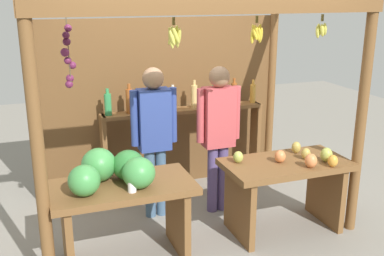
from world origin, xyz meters
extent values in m
plane|color=gray|center=(0.00, 0.00, 0.00)|extent=(12.00, 12.00, 0.00)
cylinder|color=brown|center=(-1.45, -0.86, 1.12)|extent=(0.10, 0.10, 2.25)
cylinder|color=brown|center=(1.45, -0.86, 1.12)|extent=(0.10, 0.10, 2.25)
cylinder|color=brown|center=(-1.45, 0.86, 1.12)|extent=(0.10, 0.10, 2.25)
cylinder|color=brown|center=(1.45, 0.86, 1.12)|extent=(0.10, 0.10, 2.25)
cube|color=brown|center=(0.00, -0.86, 2.19)|extent=(3.00, 0.12, 0.12)
cube|color=brown|center=(-1.45, 0.00, 2.19)|extent=(0.12, 1.81, 0.12)
cube|color=brown|center=(1.45, 0.00, 2.19)|extent=(0.12, 1.81, 0.12)
cube|color=brown|center=(0.00, 0.88, 1.01)|extent=(2.90, 0.04, 2.02)
cylinder|color=brown|center=(1.02, -0.73, 2.08)|extent=(0.02, 0.02, 0.06)
ellipsoid|color=#D1CC4C|center=(1.04, -0.73, 1.97)|extent=(0.04, 0.06, 0.12)
ellipsoid|color=#D1CC4C|center=(1.03, -0.71, 1.97)|extent=(0.08, 0.06, 0.12)
ellipsoid|color=#D1CC4C|center=(1.00, -0.70, 1.97)|extent=(0.06, 0.05, 0.12)
ellipsoid|color=#D1CC4C|center=(0.98, -0.74, 1.96)|extent=(0.04, 0.05, 0.12)
ellipsoid|color=#D1CC4C|center=(1.00, -0.77, 1.97)|extent=(0.05, 0.04, 0.12)
ellipsoid|color=#D1CC4C|center=(1.03, -0.76, 1.98)|extent=(0.06, 0.05, 0.12)
cylinder|color=brown|center=(-0.36, -0.75, 2.08)|extent=(0.02, 0.02, 0.06)
ellipsoid|color=#D1CC4C|center=(-0.32, -0.75, 1.96)|extent=(0.04, 0.08, 0.15)
ellipsoid|color=#D1CC4C|center=(-0.34, -0.73, 1.97)|extent=(0.05, 0.05, 0.15)
ellipsoid|color=#D1CC4C|center=(-0.36, -0.71, 1.96)|extent=(0.09, 0.04, 0.15)
ellipsoid|color=#D1CC4C|center=(-0.38, -0.74, 1.97)|extent=(0.06, 0.06, 0.15)
ellipsoid|color=#D1CC4C|center=(-0.39, -0.76, 1.94)|extent=(0.04, 0.09, 0.15)
ellipsoid|color=#D1CC4C|center=(-0.39, -0.78, 1.96)|extent=(0.07, 0.07, 0.16)
ellipsoid|color=#D1CC4C|center=(-0.36, -0.79, 1.97)|extent=(0.09, 0.04, 0.15)
ellipsoid|color=#D1CC4C|center=(-0.35, -0.77, 1.94)|extent=(0.07, 0.07, 0.16)
cylinder|color=brown|center=(0.36, -0.75, 2.08)|extent=(0.02, 0.02, 0.06)
ellipsoid|color=gold|center=(0.40, -0.76, 1.95)|extent=(0.04, 0.07, 0.14)
ellipsoid|color=gold|center=(0.39, -0.72, 1.97)|extent=(0.08, 0.07, 0.15)
ellipsoid|color=gold|center=(0.35, -0.72, 1.95)|extent=(0.08, 0.05, 0.15)
ellipsoid|color=gold|center=(0.34, -0.73, 1.94)|extent=(0.06, 0.08, 0.15)
ellipsoid|color=gold|center=(0.34, -0.76, 1.97)|extent=(0.06, 0.09, 0.15)
ellipsoid|color=gold|center=(0.36, -0.77, 1.97)|extent=(0.07, 0.05, 0.15)
ellipsoid|color=gold|center=(0.38, -0.77, 1.95)|extent=(0.08, 0.07, 0.15)
cylinder|color=#4C422D|center=(-1.15, -0.51, 1.83)|extent=(0.01, 0.01, 0.55)
sphere|color=#601E42|center=(-1.14, -0.52, 2.03)|extent=(0.06, 0.06, 0.06)
sphere|color=#47142D|center=(-1.16, -0.54, 1.98)|extent=(0.06, 0.06, 0.06)
sphere|color=#47142D|center=(-1.16, -0.53, 1.93)|extent=(0.06, 0.06, 0.06)
sphere|color=#601E42|center=(-1.18, -0.52, 1.84)|extent=(0.07, 0.07, 0.07)
sphere|color=#601E42|center=(-1.16, -0.50, 1.78)|extent=(0.06, 0.06, 0.06)
sphere|color=#601E42|center=(-1.13, -0.49, 1.74)|extent=(0.06, 0.06, 0.06)
sphere|color=#601E42|center=(-1.15, -0.48, 1.63)|extent=(0.06, 0.06, 0.06)
sphere|color=#601E42|center=(-1.16, -0.49, 1.59)|extent=(0.06, 0.06, 0.06)
cube|color=brown|center=(-0.80, -0.64, 0.70)|extent=(1.22, 0.64, 0.06)
cube|color=brown|center=(-1.29, -0.64, 0.33)|extent=(0.06, 0.58, 0.67)
cube|color=brown|center=(-0.31, -0.64, 0.33)|extent=(0.06, 0.58, 0.67)
ellipsoid|color=#429347|center=(-0.68, -0.76, 0.86)|extent=(0.39, 0.39, 0.26)
ellipsoid|color=#429347|center=(-0.97, -0.49, 0.87)|extent=(0.33, 0.33, 0.29)
ellipsoid|color=#2D7533|center=(-0.72, -0.55, 0.86)|extent=(0.33, 0.33, 0.26)
ellipsoid|color=#429347|center=(-1.13, -0.76, 0.85)|extent=(0.32, 0.32, 0.26)
cylinder|color=white|center=(-0.76, -0.82, 0.77)|extent=(0.07, 0.07, 0.09)
cube|color=brown|center=(0.80, -0.64, 0.70)|extent=(1.22, 0.64, 0.06)
cube|color=brown|center=(0.31, -0.64, 0.33)|extent=(0.06, 0.58, 0.67)
cube|color=brown|center=(1.29, -0.64, 0.33)|extent=(0.06, 0.58, 0.67)
ellipsoid|color=#E07F47|center=(0.73, -0.64, 0.79)|extent=(0.11, 0.11, 0.12)
ellipsoid|color=gold|center=(1.13, -0.91, 0.78)|extent=(0.11, 0.11, 0.12)
ellipsoid|color=#B79E47|center=(1.02, -0.46, 0.78)|extent=(0.11, 0.11, 0.12)
ellipsoid|color=#B79E47|center=(1.01, -0.65, 0.78)|extent=(0.11, 0.11, 0.11)
ellipsoid|color=#A8B24C|center=(0.35, -0.51, 0.78)|extent=(0.14, 0.14, 0.11)
ellipsoid|color=#E07F47|center=(0.93, -0.86, 0.79)|extent=(0.16, 0.16, 0.13)
ellipsoid|color=#A8B24C|center=(1.15, -0.78, 0.80)|extent=(0.16, 0.16, 0.14)
cube|color=brown|center=(-0.75, 0.64, 0.50)|extent=(0.05, 0.20, 1.00)
cube|color=brown|center=(1.14, 0.64, 0.50)|extent=(0.05, 0.20, 1.00)
cube|color=brown|center=(0.19, 0.64, 0.98)|extent=(1.89, 0.22, 0.04)
cylinder|color=#338C4C|center=(-0.68, 0.64, 1.12)|extent=(0.08, 0.08, 0.24)
cylinder|color=#338C4C|center=(-0.68, 0.64, 1.27)|extent=(0.04, 0.04, 0.06)
cylinder|color=#994C1E|center=(-0.44, 0.64, 1.14)|extent=(0.08, 0.08, 0.27)
cylinder|color=#994C1E|center=(-0.44, 0.64, 1.30)|extent=(0.03, 0.03, 0.06)
cylinder|color=#338C4C|center=(-0.19, 0.64, 1.12)|extent=(0.07, 0.07, 0.25)
cylinder|color=#338C4C|center=(-0.19, 0.64, 1.28)|extent=(0.03, 0.03, 0.06)
cylinder|color=silver|center=(0.06, 0.64, 1.11)|extent=(0.07, 0.07, 0.23)
cylinder|color=silver|center=(0.06, 0.64, 1.26)|extent=(0.03, 0.03, 0.06)
cylinder|color=#D8B266|center=(0.32, 0.64, 1.13)|extent=(0.07, 0.07, 0.27)
cylinder|color=#D8B266|center=(0.32, 0.64, 1.30)|extent=(0.03, 0.03, 0.06)
cylinder|color=#338C4C|center=(0.58, 0.64, 1.12)|extent=(0.07, 0.07, 0.25)
cylinder|color=#338C4C|center=(0.58, 0.64, 1.28)|extent=(0.03, 0.03, 0.06)
cylinder|color=#994C1E|center=(0.83, 0.64, 1.13)|extent=(0.07, 0.07, 0.26)
cylinder|color=#994C1E|center=(0.83, 0.64, 1.29)|extent=(0.03, 0.03, 0.06)
cylinder|color=gold|center=(1.08, 0.64, 1.11)|extent=(0.07, 0.07, 0.22)
cylinder|color=gold|center=(1.08, 0.64, 1.25)|extent=(0.03, 0.03, 0.06)
cylinder|color=#405D7A|center=(-0.38, 0.08, 0.37)|extent=(0.11, 0.11, 0.75)
cylinder|color=#405D7A|center=(-0.26, 0.08, 0.37)|extent=(0.11, 0.11, 0.75)
cube|color=#2D428C|center=(-0.32, 0.08, 1.06)|extent=(0.32, 0.19, 0.63)
cylinder|color=#2D428C|center=(-0.52, 0.08, 1.09)|extent=(0.08, 0.08, 0.57)
cylinder|color=#2D428C|center=(-0.12, 0.08, 1.09)|extent=(0.08, 0.08, 0.57)
sphere|color=#997051|center=(-0.32, 0.08, 1.48)|extent=(0.22, 0.22, 0.22)
cylinder|color=#514173|center=(0.29, -0.03, 0.37)|extent=(0.11, 0.11, 0.74)
cylinder|color=#514173|center=(0.41, -0.03, 0.37)|extent=(0.11, 0.11, 0.74)
cube|color=#BF474C|center=(0.35, -0.03, 1.05)|extent=(0.32, 0.19, 0.63)
cylinder|color=#BF474C|center=(0.15, -0.03, 1.09)|extent=(0.08, 0.08, 0.56)
cylinder|color=#BF474C|center=(0.55, -0.03, 1.09)|extent=(0.08, 0.08, 0.56)
sphere|color=#997051|center=(0.35, -0.03, 1.47)|extent=(0.21, 0.21, 0.21)
camera|label=1|loc=(-1.46, -4.21, 2.29)|focal=42.72mm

